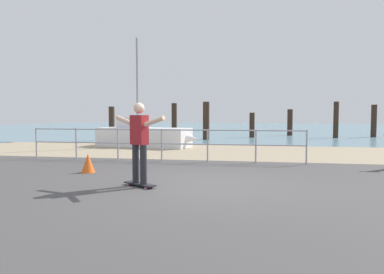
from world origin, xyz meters
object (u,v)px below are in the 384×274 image
Objects in this scene: sailboat at (146,136)px; traffic_cone at (88,164)px; skateboard at (140,184)px; skateboarder at (139,138)px.

traffic_cone is (0.84, -7.42, -0.27)m from sailboat.
traffic_cone is at bearing 142.21° from skateboard.
sailboat is 10.13× the size of traffic_cone.
skateboarder is at bearing -72.95° from sailboat.
skateboard is at bearing -159.44° from skateboarder.
skateboarder is (0.00, 0.00, 0.95)m from skateboard.
sailboat is 3.07× the size of skateboarder.
sailboat reaches higher than traffic_cone.
skateboard is 1.58× the size of traffic_cone.
sailboat is at bearing 96.49° from traffic_cone.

